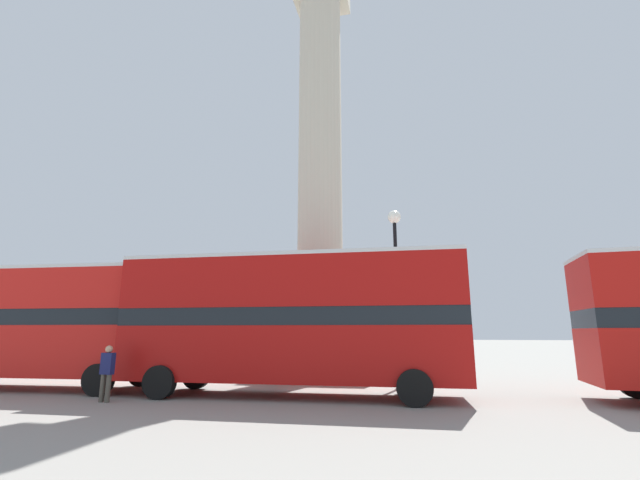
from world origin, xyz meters
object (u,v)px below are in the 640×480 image
(bus_b, at_px, (36,321))
(street_lamp, at_px, (396,272))
(bus_c, at_px, (291,318))
(equestrian_statue, at_px, (145,336))
(pedestrian_near_lamp, at_px, (107,371))
(monument_column, at_px, (320,203))

(bus_b, height_order, street_lamp, street_lamp)
(bus_c, relative_size, equestrian_statue, 1.77)
(bus_b, relative_size, equestrian_statue, 1.70)
(bus_b, height_order, equestrian_statue, equestrian_statue)
(pedestrian_near_lamp, bearing_deg, equestrian_statue, -50.64)
(bus_c, xyz_separation_m, pedestrian_near_lamp, (-4.98, -2.19, -1.58))
(bus_b, height_order, pedestrian_near_lamp, bus_b)
(monument_column, distance_m, bus_b, 12.49)
(equestrian_statue, bearing_deg, monument_column, 22.07)
(bus_c, height_order, street_lamp, street_lamp)
(monument_column, height_order, street_lamp, monument_column)
(equestrian_statue, distance_m, street_lamp, 15.00)
(equestrian_statue, height_order, pedestrian_near_lamp, equestrian_statue)
(monument_column, bearing_deg, bus_b, -148.45)
(bus_c, bearing_deg, equestrian_statue, 141.53)
(equestrian_statue, xyz_separation_m, pedestrian_near_lamp, (5.62, -10.01, -0.90))
(street_lamp, height_order, pedestrian_near_lamp, street_lamp)
(monument_column, relative_size, bus_c, 1.96)
(street_lamp, relative_size, pedestrian_near_lamp, 4.16)
(bus_c, bearing_deg, street_lamp, 38.29)
(monument_column, distance_m, bus_c, 7.96)
(bus_b, xyz_separation_m, pedestrian_near_lamp, (4.77, -2.01, -1.50))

